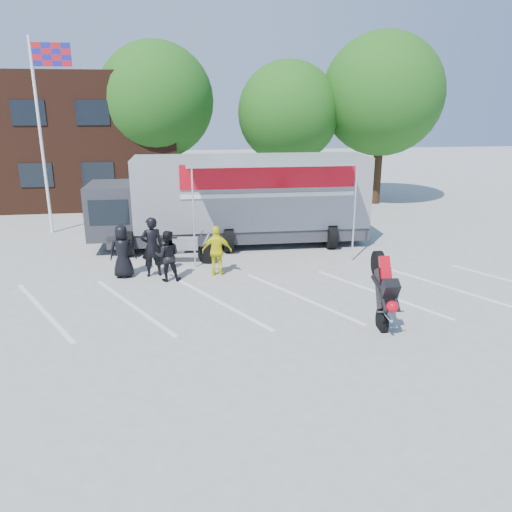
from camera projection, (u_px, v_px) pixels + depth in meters
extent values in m
plane|color=#A7A7A2|center=(213.00, 316.00, 13.31)|extent=(100.00, 100.00, 0.00)
cube|color=white|center=(211.00, 301.00, 14.25)|extent=(18.09, 13.33, 0.01)
cube|color=#3F2014|center=(16.00, 139.00, 28.01)|extent=(18.00, 8.00, 7.00)
cylinder|color=white|center=(41.00, 139.00, 20.75)|extent=(0.12, 0.12, 8.00)
cube|color=red|center=(52.00, 54.00, 19.89)|extent=(1.50, 0.04, 0.90)
cylinder|color=#382314|center=(160.00, 175.00, 27.72)|extent=(0.50, 0.50, 3.24)
sphere|color=#155415|center=(156.00, 101.00, 26.56)|extent=(6.12, 6.12, 6.12)
cylinder|color=#382314|center=(287.00, 178.00, 27.75)|extent=(0.50, 0.50, 2.88)
sphere|color=#155415|center=(288.00, 113.00, 26.72)|extent=(5.44, 5.44, 5.44)
cylinder|color=#382314|center=(377.00, 173.00, 27.86)|extent=(0.50, 0.50, 3.42)
sphere|color=#155415|center=(382.00, 94.00, 26.63)|extent=(6.46, 6.46, 6.46)
imported|color=black|center=(123.00, 251.00, 16.06)|extent=(0.87, 0.58, 1.73)
imported|color=black|center=(152.00, 247.00, 16.13)|extent=(0.81, 0.62, 1.97)
imported|color=black|center=(168.00, 256.00, 15.75)|extent=(0.80, 0.63, 1.63)
imported|color=#F8F50D|center=(217.00, 251.00, 16.23)|extent=(1.02, 0.53, 1.66)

